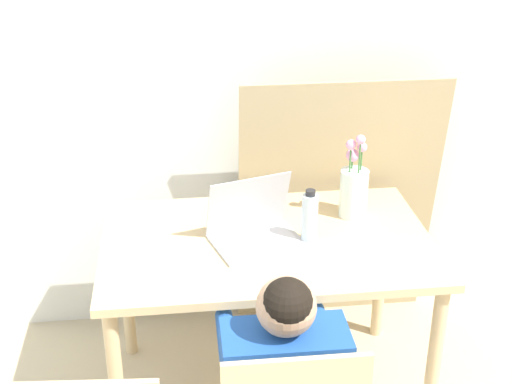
{
  "coord_description": "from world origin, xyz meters",
  "views": [
    {
      "loc": [
        -0.41,
        -0.63,
        1.96
      ],
      "look_at": [
        -0.14,
        1.63,
        0.88
      ],
      "focal_mm": 50.0,
      "sensor_mm": 36.0,
      "label": 1
    }
  ],
  "objects_px": {
    "person_seated": "(282,375)",
    "laptop": "(254,226)",
    "water_bottle": "(310,218)",
    "flower_vase": "(354,188)"
  },
  "relations": [
    {
      "from": "person_seated",
      "to": "laptop",
      "type": "relative_size",
      "value": 2.64
    },
    {
      "from": "person_seated",
      "to": "laptop",
      "type": "distance_m",
      "value": 0.65
    },
    {
      "from": "person_seated",
      "to": "water_bottle",
      "type": "relative_size",
      "value": 4.74
    },
    {
      "from": "laptop",
      "to": "water_bottle",
      "type": "height_order",
      "value": "laptop"
    },
    {
      "from": "person_seated",
      "to": "flower_vase",
      "type": "distance_m",
      "value": 0.89
    },
    {
      "from": "flower_vase",
      "to": "water_bottle",
      "type": "bearing_deg",
      "value": -138.14
    },
    {
      "from": "water_bottle",
      "to": "flower_vase",
      "type": "bearing_deg",
      "value": 41.86
    },
    {
      "from": "person_seated",
      "to": "water_bottle",
      "type": "bearing_deg",
      "value": -107.01
    },
    {
      "from": "water_bottle",
      "to": "laptop",
      "type": "bearing_deg",
      "value": 168.51
    },
    {
      "from": "flower_vase",
      "to": "water_bottle",
      "type": "xyz_separation_m",
      "value": [
        -0.2,
        -0.18,
        -0.02
      ]
    }
  ]
}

